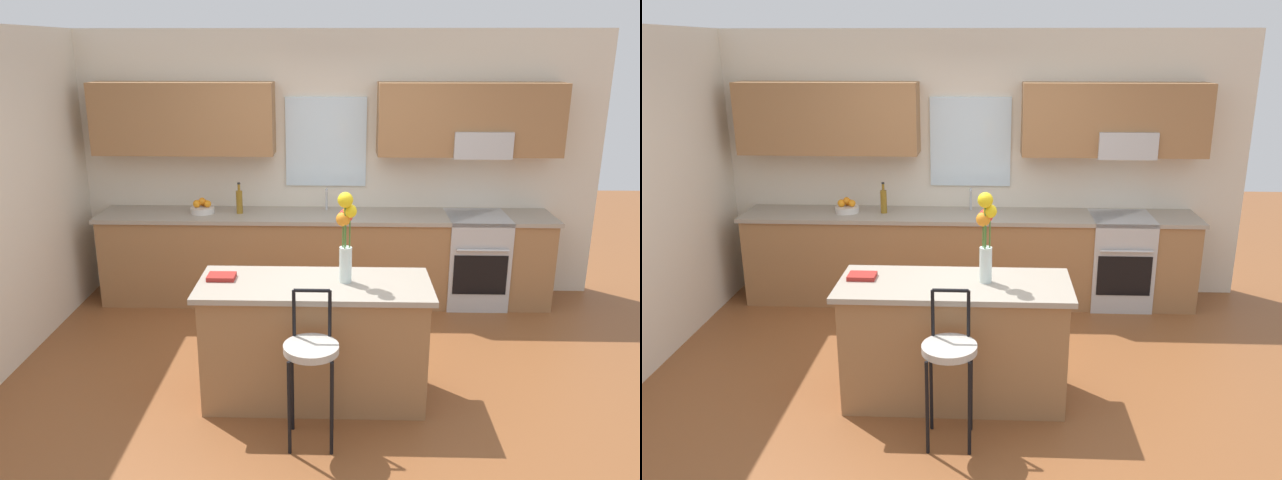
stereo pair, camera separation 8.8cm
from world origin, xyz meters
TOP-DOWN VIEW (x-y plane):
  - ground_plane at (0.00, 0.00)m, footprint 14.00×14.00m
  - back_wall_assembly at (0.03, 1.98)m, footprint 5.60×0.50m
  - counter_run at (0.00, 1.70)m, footprint 4.56×0.64m
  - sink_faucet at (0.01, 1.84)m, footprint 0.02×0.13m
  - oven_range at (1.52, 1.68)m, footprint 0.60×0.64m
  - kitchen_island at (-0.03, -0.22)m, footprint 1.67×0.68m
  - bar_stool_near at (-0.03, -0.78)m, footprint 0.36×0.36m
  - flower_vase at (0.19, -0.20)m, footprint 0.15×0.16m
  - cookbook at (-0.71, -0.16)m, footprint 0.20×0.15m
  - fruit_bowl_oranges at (-1.24, 1.70)m, footprint 0.24×0.24m
  - bottle_olive_oil at (-0.86, 1.70)m, footprint 0.06×0.06m

SIDE VIEW (x-z plane):
  - ground_plane at x=0.00m, z-range 0.00..0.00m
  - oven_range at x=1.52m, z-range 0.00..0.92m
  - kitchen_island at x=-0.03m, z-range 0.00..0.92m
  - counter_run at x=0.00m, z-range 0.01..0.93m
  - bar_stool_near at x=-0.03m, z-range 0.11..1.16m
  - cookbook at x=-0.71m, z-range 0.92..0.95m
  - fruit_bowl_oranges at x=-1.24m, z-range 0.89..1.05m
  - bottle_olive_oil at x=-0.86m, z-range 0.89..1.20m
  - sink_faucet at x=0.01m, z-range 0.95..1.18m
  - flower_vase at x=0.19m, z-range 0.98..1.64m
  - back_wall_assembly at x=0.03m, z-range 0.16..2.86m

